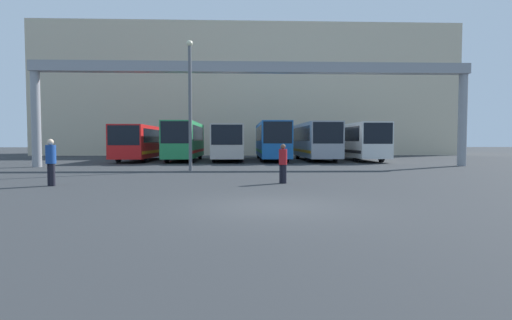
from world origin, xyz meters
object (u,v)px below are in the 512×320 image
at_px(bus_slot_5, 359,140).
at_px(bus_slot_1, 185,139).
at_px(pedestrian_near_right, 283,162).
at_px(bus_slot_0, 142,141).
at_px(lamp_post, 190,100).
at_px(bus_slot_2, 229,141).
at_px(pedestrian_mid_left, 51,161).
at_px(bus_slot_3, 272,139).
at_px(bus_slot_4, 315,139).

bearing_deg(bus_slot_5, bus_slot_1, -179.86).
relative_size(bus_slot_1, pedestrian_near_right, 6.15).
xyz_separation_m(bus_slot_0, lamp_post, (5.85, -12.23, 2.42)).
height_order(bus_slot_2, pedestrian_near_right, bus_slot_2).
bearing_deg(bus_slot_2, bus_slot_5, -1.30).
height_order(bus_slot_5, pedestrian_near_right, bus_slot_5).
height_order(pedestrian_mid_left, lamp_post, lamp_post).
xyz_separation_m(pedestrian_mid_left, pedestrian_near_right, (9.19, 0.58, -0.11)).
relative_size(bus_slot_2, bus_slot_3, 0.87).
bearing_deg(lamp_post, bus_slot_5, 40.86).
relative_size(bus_slot_4, pedestrian_mid_left, 6.00).
distance_m(bus_slot_4, bus_slot_5, 3.91).
height_order(bus_slot_4, bus_slot_5, bus_slot_4).
bearing_deg(lamp_post, bus_slot_4, 51.54).
distance_m(bus_slot_4, lamp_post, 15.76).
bearing_deg(pedestrian_mid_left, bus_slot_3, 100.38).
xyz_separation_m(bus_slot_0, bus_slot_5, (19.44, -0.48, 0.13)).
relative_size(bus_slot_0, bus_slot_1, 1.10).
relative_size(bus_slot_2, pedestrian_mid_left, 5.79).
relative_size(bus_slot_4, bus_slot_5, 1.09).
height_order(bus_slot_1, bus_slot_5, bus_slot_1).
relative_size(bus_slot_2, bus_slot_5, 1.05).
xyz_separation_m(bus_slot_1, bus_slot_5, (15.55, 0.04, -0.04)).
bearing_deg(lamp_post, bus_slot_3, 65.56).
relative_size(bus_slot_2, bus_slot_4, 0.97).
relative_size(bus_slot_5, pedestrian_mid_left, 5.50).
relative_size(bus_slot_4, pedestrian_near_right, 6.75).
bearing_deg(bus_slot_0, pedestrian_near_right, -61.48).
relative_size(bus_slot_1, bus_slot_2, 0.94).
bearing_deg(bus_slot_1, bus_slot_2, 4.46).
bearing_deg(bus_slot_3, pedestrian_near_right, -93.10).
xyz_separation_m(bus_slot_3, lamp_post, (-5.81, -12.79, 2.25)).
height_order(bus_slot_0, pedestrian_mid_left, bus_slot_0).
bearing_deg(bus_slot_1, pedestrian_near_right, -70.56).
distance_m(bus_slot_1, lamp_post, 12.09).
bearing_deg(pedestrian_mid_left, lamp_post, 97.15).
xyz_separation_m(bus_slot_2, bus_slot_3, (3.89, 0.77, 0.14)).
bearing_deg(pedestrian_mid_left, bus_slot_1, 119.58).
xyz_separation_m(bus_slot_2, lamp_post, (-1.92, -12.02, 2.39)).
distance_m(bus_slot_2, bus_slot_3, 3.97).
distance_m(bus_slot_1, bus_slot_3, 7.85).
distance_m(pedestrian_mid_left, pedestrian_near_right, 9.21).
relative_size(pedestrian_near_right, lamp_post, 0.21).
xyz_separation_m(bus_slot_1, bus_slot_2, (3.89, 0.30, -0.14)).
bearing_deg(pedestrian_near_right, bus_slot_0, 162.23).
height_order(bus_slot_0, bus_slot_4, bus_slot_4).
height_order(bus_slot_4, lamp_post, lamp_post).
relative_size(bus_slot_0, bus_slot_5, 1.09).
distance_m(bus_slot_0, pedestrian_mid_left, 20.11).
xyz_separation_m(bus_slot_0, bus_slot_1, (3.89, -0.51, 0.17)).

